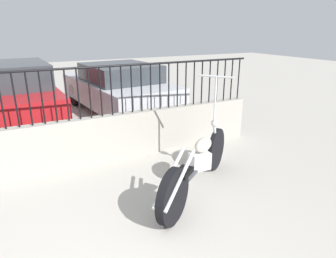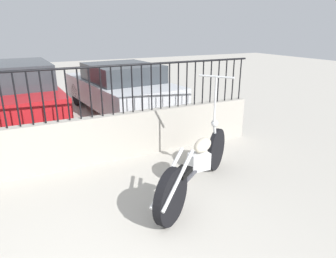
{
  "view_description": "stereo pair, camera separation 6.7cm",
  "coord_description": "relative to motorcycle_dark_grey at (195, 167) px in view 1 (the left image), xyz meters",
  "views": [
    {
      "loc": [
        0.01,
        -1.69,
        2.19
      ],
      "look_at": [
        2.04,
        2.21,
        0.7
      ],
      "focal_mm": 32.0,
      "sensor_mm": 36.0,
      "label": 1
    },
    {
      "loc": [
        0.07,
        -1.72,
        2.19
      ],
      "look_at": [
        2.04,
        2.21,
        0.7
      ],
      "focal_mm": 32.0,
      "sensor_mm": 36.0,
      "label": 2
    }
  ],
  "objects": [
    {
      "name": "low_wall",
      "position": [
        -2.01,
        1.67,
        -0.01
      ],
      "size": [
        8.34,
        0.18,
        0.8
      ],
      "color": "#9E998E",
      "rests_on": "ground_plane"
    },
    {
      "name": "fence_railing",
      "position": [
        -2.01,
        1.67,
        0.93
      ],
      "size": [
        8.34,
        0.04,
        0.83
      ],
      "color": "black",
      "rests_on": "low_wall"
    },
    {
      "name": "motorcycle_dark_grey",
      "position": [
        0.0,
        0.0,
        0.0
      ],
      "size": [
        1.92,
        1.44,
        1.55
      ],
      "rotation": [
        0.0,
        0.0,
        0.63
      ],
      "color": "black",
      "rests_on": "ground_plane"
    },
    {
      "name": "car_red",
      "position": [
        -2.08,
        4.76,
        0.31
      ],
      "size": [
        2.0,
        4.39,
        1.45
      ],
      "rotation": [
        0.0,
        0.0,
        1.62
      ],
      "color": "black",
      "rests_on": "ground_plane"
    },
    {
      "name": "car_silver",
      "position": [
        0.51,
        4.68,
        0.25
      ],
      "size": [
        2.22,
        4.21,
        1.29
      ],
      "rotation": [
        0.0,
        0.0,
        1.67
      ],
      "color": "black",
      "rests_on": "ground_plane"
    }
  ]
}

